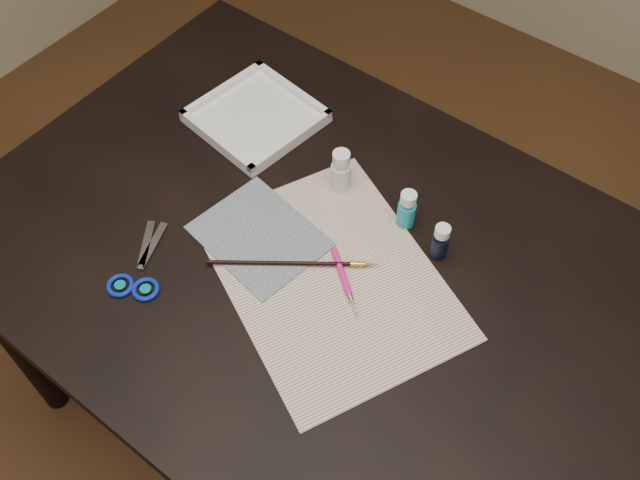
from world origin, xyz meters
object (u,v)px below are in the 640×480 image
Objects in this scene: canvas at (259,236)px; palette_tray at (256,116)px; paint_bottle_cyan at (407,209)px; scissors at (140,259)px; paper at (331,278)px; paint_bottle_white at (341,170)px; paint_bottle_navy at (440,241)px.

palette_tray is (-0.20, 0.22, 0.01)m from canvas.
paint_bottle_cyan is 0.44× the size of scissors.
paper is 0.16m from canvas.
paper is 0.34m from scissors.
paint_bottle_white is 1.20× the size of paint_bottle_navy.
canvas reaches higher than paper.
scissors is (-0.33, -0.36, -0.04)m from paint_bottle_cyan.
paint_bottle_white is 1.12× the size of paint_bottle_cyan.
scissors is at bearing -132.47° from paint_bottle_cyan.
palette_tray is at bearing 131.47° from canvas.
palette_tray is at bearing 174.96° from paint_bottle_cyan.
canvas is 0.30m from palette_tray.
scissors is (-0.29, -0.18, 0.00)m from paper.
paint_bottle_navy is at bearing 30.88° from canvas.
paint_bottle_white is 0.25m from palette_tray.
paint_bottle_white reaches higher than paper.
canvas is at bearing -135.54° from paint_bottle_cyan.
canvas is 0.20m from paint_bottle_white.
paint_bottle_cyan is (0.04, 0.18, 0.04)m from paper.
paint_bottle_cyan is 1.07× the size of paint_bottle_navy.
paint_bottle_cyan reaches higher than palette_tray.
paint_bottle_white reaches higher than canvas.
paint_bottle_navy reaches higher than scissors.
palette_tray is at bearing 171.52° from paint_bottle_white.
paper is 2.04× the size of palette_tray.
scissors is at bearing -140.93° from paint_bottle_navy.
paint_bottle_cyan is 0.39m from palette_tray.
canvas is at bearing -103.65° from paint_bottle_white.
paint_bottle_white reaches higher than palette_tray.
scissors reaches higher than paper.
palette_tray reaches higher than scissors.
palette_tray is (-0.06, 0.39, 0.01)m from scissors.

